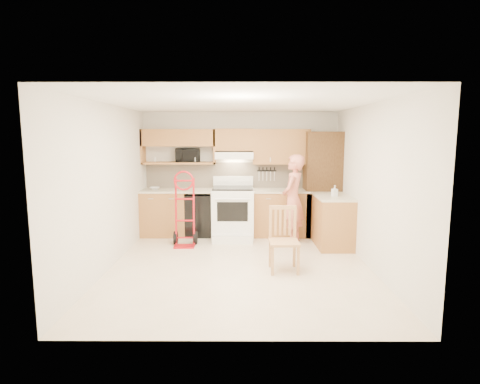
{
  "coord_description": "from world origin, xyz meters",
  "views": [
    {
      "loc": [
        0.02,
        -5.87,
        2.02
      ],
      "look_at": [
        0.0,
        0.5,
        1.1
      ],
      "focal_mm": 29.21,
      "sensor_mm": 36.0,
      "label": 1
    }
  ],
  "objects_px": {
    "range": "(233,208)",
    "dining_chair": "(284,240)",
    "microwave": "(188,155)",
    "hand_truck": "(184,212)",
    "person": "(293,199)"
  },
  "relations": [
    {
      "from": "hand_truck",
      "to": "dining_chair",
      "type": "distance_m",
      "value": 2.17
    },
    {
      "from": "person",
      "to": "range",
      "type": "bearing_deg",
      "value": -82.88
    },
    {
      "from": "range",
      "to": "person",
      "type": "distance_m",
      "value": 1.22
    },
    {
      "from": "dining_chair",
      "to": "microwave",
      "type": "bearing_deg",
      "value": 125.84
    },
    {
      "from": "microwave",
      "to": "range",
      "type": "bearing_deg",
      "value": -30.49
    },
    {
      "from": "person",
      "to": "dining_chair",
      "type": "distance_m",
      "value": 1.64
    },
    {
      "from": "range",
      "to": "dining_chair",
      "type": "xyz_separation_m",
      "value": [
        0.81,
        -1.91,
        -0.12
      ]
    },
    {
      "from": "hand_truck",
      "to": "range",
      "type": "bearing_deg",
      "value": 31.03
    },
    {
      "from": "microwave",
      "to": "hand_truck",
      "type": "height_order",
      "value": "microwave"
    },
    {
      "from": "microwave",
      "to": "hand_truck",
      "type": "xyz_separation_m",
      "value": [
        0.05,
        -0.94,
        -1.0
      ]
    },
    {
      "from": "microwave",
      "to": "hand_truck",
      "type": "bearing_deg",
      "value": -94.93
    },
    {
      "from": "microwave",
      "to": "person",
      "type": "bearing_deg",
      "value": -27.48
    },
    {
      "from": "person",
      "to": "microwave",
      "type": "bearing_deg",
      "value": -85.41
    },
    {
      "from": "microwave",
      "to": "dining_chair",
      "type": "distance_m",
      "value": 3.1
    },
    {
      "from": "range",
      "to": "dining_chair",
      "type": "height_order",
      "value": "range"
    }
  ]
}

